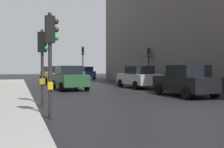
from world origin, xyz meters
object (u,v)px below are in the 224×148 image
Objects in this scene: car_yellow_taxi at (50,74)px; car_white_compact at (138,77)px; traffic_light_near_left at (51,46)px; car_blue_van at (85,73)px; car_silver_hatchback at (58,75)px; traffic_light_mid_street at (148,59)px; traffic_light_far_median at (83,58)px; traffic_light_near_right at (43,53)px; car_dark_suv at (186,81)px; car_green_estate at (69,78)px.

car_yellow_taxi and car_white_compact have the same top height.
traffic_light_near_left reaches higher than car_white_compact.
car_silver_hatchback is at bearing -116.81° from car_blue_van.
traffic_light_mid_street is 0.82× the size of car_yellow_taxi.
traffic_light_near_right is at bearing -108.80° from traffic_light_far_median.
traffic_light_near_right is at bearing -171.41° from car_dark_suv.
traffic_light_far_median is 9.77m from car_green_estate.
traffic_light_far_median reaches higher than traffic_light_mid_street.
car_dark_suv is (5.35, -6.70, 0.00)m from car_green_estate.
car_yellow_taxi and car_blue_van have the same top height.
car_silver_hatchback is (2.62, 17.03, -1.43)m from traffic_light_near_left.
traffic_light_mid_street is (10.54, 10.66, 0.24)m from traffic_light_near_right.
car_white_compact is (-2.53, -3.08, -1.57)m from traffic_light_mid_street.
car_blue_van is at bearing 72.32° from car_green_estate.
traffic_light_far_median is 7.90m from traffic_light_mid_street.
traffic_light_near_right is 0.76× the size of car_dark_suv.
traffic_light_near_left is 8.99m from car_dark_suv.
car_yellow_taxi is at bearing 126.00° from traffic_light_mid_street.
traffic_light_near_left is 0.78× the size of car_white_compact.
traffic_light_mid_street is (4.77, -6.28, -0.28)m from traffic_light_far_median.
car_yellow_taxi is at bearing 104.44° from car_dark_suv.
car_green_estate is (2.57, 10.71, -1.43)m from traffic_light_near_left.
car_green_estate is at bearing -107.68° from car_blue_van.
traffic_light_near_left is at bearing -103.51° from car_green_estate.
traffic_light_near_right is at bearing 90.05° from traffic_light_near_left.
car_silver_hatchback is (-7.92, 3.55, -1.57)m from traffic_light_mid_street.
traffic_light_mid_street is 14.44m from car_blue_van.
traffic_light_mid_street is at bearing -24.16° from car_silver_hatchback.
car_white_compact is (0.09, 6.39, 0.00)m from car_dark_suv.
traffic_light_near_left reaches higher than car_yellow_taxi.
traffic_light_near_right reaches higher than car_yellow_taxi.
traffic_light_far_median reaches higher than traffic_light_near_left.
car_yellow_taxi is at bearing 89.26° from car_silver_hatchback.
traffic_light_near_right reaches higher than car_silver_hatchback.
car_yellow_taxi is (2.71, 21.44, -1.33)m from traffic_light_near_right.
traffic_light_mid_street is 13.41m from car_yellow_taxi.
car_green_estate is 8.57m from car_dark_suv.
car_green_estate is (-3.19, -9.05, -1.85)m from traffic_light_far_median.
car_green_estate and car_silver_hatchback have the same top height.
car_dark_suv is (5.21, -20.24, 0.00)m from car_yellow_taxi.
traffic_light_far_median is 0.94× the size of car_dark_suv.
traffic_light_mid_street is at bearing 74.54° from car_dark_suv.
car_white_compact is (0.05, -17.20, 0.00)m from car_blue_van.
traffic_light_far_median is at bearing 40.89° from car_silver_hatchback.
traffic_light_mid_street is 8.58m from car_green_estate.
traffic_light_far_median is 1.24× the size of traffic_light_near_right.
car_green_estate is at bearing 71.93° from traffic_light_near_right.
traffic_light_near_left is at bearing -89.95° from traffic_light_near_right.
car_blue_van is at bearing 32.54° from car_yellow_taxi.
traffic_light_near_left is at bearing -128.02° from traffic_light_mid_street.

